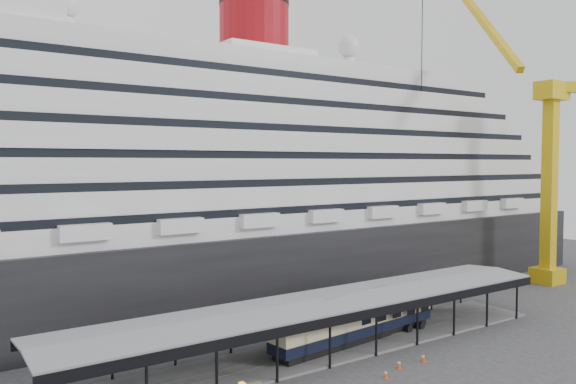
% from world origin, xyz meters
% --- Properties ---
extents(ground, '(200.00, 200.00, 0.00)m').
position_xyz_m(ground, '(0.00, 0.00, 0.00)').
color(ground, '#353537').
rests_on(ground, ground).
extents(cruise_ship, '(130.00, 30.00, 43.90)m').
position_xyz_m(cruise_ship, '(0.05, 32.00, 18.35)').
color(cruise_ship, black).
rests_on(cruise_ship, ground).
extents(platform_canopy, '(56.00, 9.18, 5.30)m').
position_xyz_m(platform_canopy, '(0.00, 5.00, 2.36)').
color(platform_canopy, slate).
rests_on(platform_canopy, ground).
extents(crane_yellow, '(23.83, 18.78, 47.60)m').
position_xyz_m(crane_yellow, '(47.06, 10.54, 19.96)').
color(crane_yellow, gold).
rests_on(crane_yellow, ground).
extents(pullman_carriage, '(22.02, 5.04, 21.45)m').
position_xyz_m(pullman_carriage, '(4.06, 5.00, 2.61)').
color(pullman_carriage, black).
rests_on(pullman_carriage, ground).
extents(traffic_cone_left, '(0.43, 0.43, 0.77)m').
position_xyz_m(traffic_cone_left, '(-0.30, -3.63, 0.38)').
color(traffic_cone_left, '#D24C0B').
rests_on(traffic_cone_left, ground).
extents(traffic_cone_mid, '(0.57, 0.57, 0.85)m').
position_xyz_m(traffic_cone_mid, '(2.35, -2.68, 0.42)').
color(traffic_cone_mid, '#DE470C').
rests_on(traffic_cone_mid, ground).
extents(traffic_cone_right, '(0.56, 0.56, 0.83)m').
position_xyz_m(traffic_cone_right, '(5.45, -2.75, 0.41)').
color(traffic_cone_right, red).
rests_on(traffic_cone_right, ground).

